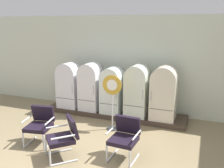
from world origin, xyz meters
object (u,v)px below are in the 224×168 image
at_px(refrigerator_1, 90,85).
at_px(refrigerator_2, 112,89).
at_px(sign_stand, 112,101).
at_px(refrigerator_0, 69,84).
at_px(refrigerator_4, 164,91).
at_px(armchair_left, 40,123).
at_px(armchair_right, 125,136).
at_px(armchair_center, 64,136).
at_px(refrigerator_3, 137,89).

bearing_deg(refrigerator_1, refrigerator_2, 0.16).
relative_size(refrigerator_1, sign_stand, 0.98).
distance_m(refrigerator_0, refrigerator_2, 1.53).
relative_size(refrigerator_4, armchair_left, 1.73).
height_order(armchair_right, sign_stand, sign_stand).
bearing_deg(refrigerator_2, refrigerator_0, -179.18).
height_order(armchair_center, sign_stand, sign_stand).
bearing_deg(armchair_left, refrigerator_4, 41.92).
bearing_deg(refrigerator_1, refrigerator_4, 0.77).
bearing_deg(armchair_right, sign_stand, 121.61).
height_order(armchair_right, armchair_center, same).
xyz_separation_m(refrigerator_1, refrigerator_4, (2.35, 0.03, 0.02)).
bearing_deg(armchair_left, armchair_right, 2.22).
bearing_deg(refrigerator_2, refrigerator_1, -179.84).
distance_m(armchair_left, sign_stand, 1.97).
distance_m(refrigerator_1, refrigerator_4, 2.35).
height_order(refrigerator_3, refrigerator_4, refrigerator_4).
bearing_deg(refrigerator_4, sign_stand, -142.03).
height_order(refrigerator_0, armchair_left, refrigerator_0).
relative_size(refrigerator_2, sign_stand, 0.93).
relative_size(refrigerator_4, sign_stand, 1.01).
relative_size(refrigerator_0, armchair_right, 1.65).
xyz_separation_m(refrigerator_4, armchair_center, (-1.67, -2.72, -0.46)).
height_order(refrigerator_3, armchair_center, refrigerator_3).
distance_m(refrigerator_3, armchair_left, 2.97).
bearing_deg(armchair_center, refrigerator_0, 118.61).
distance_m(refrigerator_4, armchair_left, 3.53).
distance_m(refrigerator_1, refrigerator_3, 1.54).
bearing_deg(sign_stand, refrigerator_2, 111.25).
distance_m(refrigerator_2, refrigerator_3, 0.79).
distance_m(refrigerator_0, sign_stand, 2.10).
distance_m(refrigerator_0, refrigerator_1, 0.78).
distance_m(refrigerator_2, armchair_left, 2.55).
bearing_deg(refrigerator_1, armchair_right, -49.28).
height_order(refrigerator_0, sign_stand, refrigerator_0).
height_order(refrigerator_1, armchair_right, refrigerator_1).
height_order(refrigerator_3, armchair_left, refrigerator_3).
xyz_separation_m(refrigerator_3, armchair_left, (-1.80, -2.32, -0.46)).
bearing_deg(refrigerator_0, refrigerator_1, 1.46).
relative_size(armchair_right, sign_stand, 0.58).
distance_m(armchair_right, sign_stand, 1.55).
relative_size(refrigerator_3, refrigerator_4, 0.99).
xyz_separation_m(armchair_right, armchair_center, (-1.23, -0.47, 0.00)).
height_order(refrigerator_0, refrigerator_3, refrigerator_3).
height_order(refrigerator_1, sign_stand, refrigerator_1).
bearing_deg(refrigerator_0, armchair_center, -61.39).
bearing_deg(armchair_center, sign_stand, 76.04).
bearing_deg(armchair_right, armchair_left, -177.78).
bearing_deg(armchair_center, refrigerator_4, 58.48).
bearing_deg(refrigerator_3, armchair_right, -80.71).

